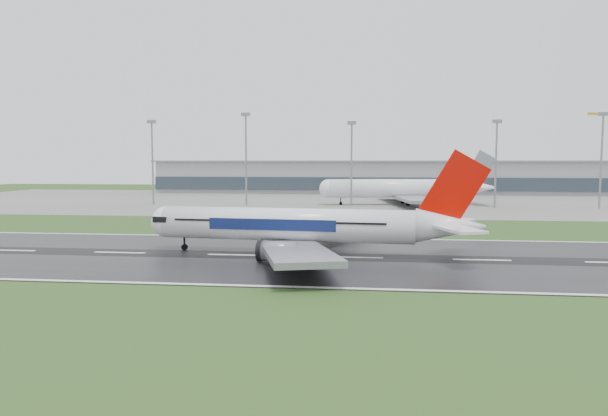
# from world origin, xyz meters

# --- Properties ---
(ground) EXTENTS (520.00, 520.00, 0.00)m
(ground) POSITION_xyz_m (0.00, 0.00, 0.00)
(ground) COLOR #254418
(ground) RESTS_ON ground
(runway) EXTENTS (400.00, 45.00, 0.10)m
(runway) POSITION_xyz_m (0.00, 0.00, 0.05)
(runway) COLOR black
(runway) RESTS_ON ground
(apron) EXTENTS (400.00, 130.00, 0.08)m
(apron) POSITION_xyz_m (0.00, 125.00, 0.04)
(apron) COLOR slate
(apron) RESTS_ON ground
(terminal) EXTENTS (240.00, 36.00, 15.00)m
(terminal) POSITION_xyz_m (0.00, 185.00, 7.50)
(terminal) COLOR gray
(terminal) RESTS_ON ground
(main_airliner) EXTENTS (60.72, 58.28, 16.64)m
(main_airliner) POSITION_xyz_m (-27.72, 2.19, 8.42)
(main_airliner) COLOR white
(main_airliner) RESTS_ON runway
(parked_airliner) EXTENTS (71.38, 67.65, 18.66)m
(parked_airliner) POSITION_xyz_m (-5.17, 108.74, 9.41)
(parked_airliner) COLOR white
(parked_airliner) RESTS_ON apron
(floodmast_0) EXTENTS (0.64, 0.64, 28.92)m
(floodmast_0) POSITION_xyz_m (-94.36, 100.00, 14.46)
(floodmast_0) COLOR gray
(floodmast_0) RESTS_ON ground
(floodmast_1) EXTENTS (0.64, 0.64, 31.13)m
(floodmast_1) POSITION_xyz_m (-60.32, 100.00, 15.57)
(floodmast_1) COLOR gray
(floodmast_1) RESTS_ON ground
(floodmast_2) EXTENTS (0.64, 0.64, 27.93)m
(floodmast_2) POSITION_xyz_m (-23.59, 100.00, 13.96)
(floodmast_2) COLOR gray
(floodmast_2) RESTS_ON ground
(floodmast_3) EXTENTS (0.64, 0.64, 28.04)m
(floodmast_3) POSITION_xyz_m (24.20, 100.00, 14.02)
(floodmast_3) COLOR gray
(floodmast_3) RESTS_ON ground
(floodmast_4) EXTENTS (0.64, 0.64, 30.15)m
(floodmast_4) POSITION_xyz_m (57.31, 100.00, 15.07)
(floodmast_4) COLOR gray
(floodmast_4) RESTS_ON ground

